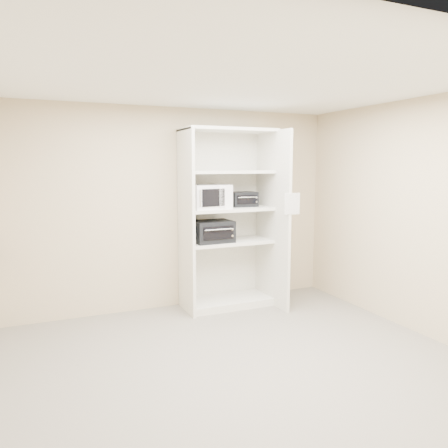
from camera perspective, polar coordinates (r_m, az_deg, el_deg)
name	(u,v)px	position (r m, az deg, el deg)	size (l,w,h in m)	color
floor	(240,363)	(4.52, 2.16, -17.74)	(4.50, 4.00, 0.01)	slate
ceiling	(242,80)	(4.15, 2.36, 18.23)	(4.50, 4.00, 0.01)	white
wall_back	(177,209)	(5.97, -6.13, 1.99)	(4.50, 0.02, 2.70)	#C2B28C
wall_front	(406,278)	(2.51, 22.66, -6.54)	(4.50, 0.02, 2.70)	#C2B28C
wall_right	(417,217)	(5.48, 23.94, 0.86)	(0.02, 4.00, 2.70)	#C2B28C
shelving_unit	(231,225)	(5.96, 0.88, -0.10)	(1.24, 0.92, 2.42)	white
microwave	(208,197)	(5.77, -2.07, 3.60)	(0.52, 0.40, 0.31)	white
toaster_oven_upper	(243,199)	(6.06, 2.55, 3.26)	(0.35, 0.26, 0.20)	black
toaster_oven_lower	(212,231)	(5.82, -1.54, -0.96)	(0.52, 0.39, 0.29)	black
paper_sign	(292,204)	(5.65, 8.90, 2.63)	(0.21, 0.01, 0.27)	white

